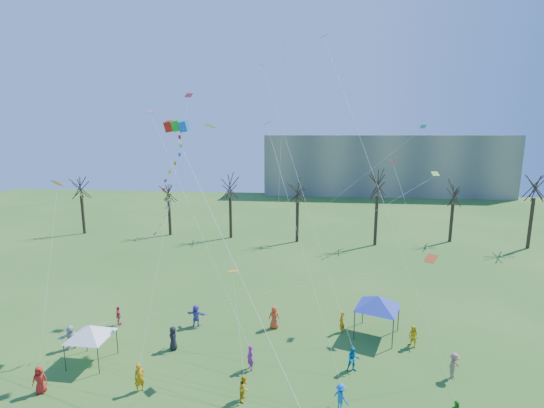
# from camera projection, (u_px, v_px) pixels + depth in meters

# --- Properties ---
(distant_building) EXTENTS (60.00, 14.00, 15.00)m
(distant_building) POSITION_uv_depth(u_px,v_px,m) (383.00, 165.00, 97.23)
(distant_building) COLOR gray
(distant_building) RESTS_ON ground
(bare_tree_row) EXTENTS (70.19, 8.41, 10.92)m
(bare_tree_row) POSITION_uv_depth(u_px,v_px,m) (322.00, 193.00, 53.56)
(bare_tree_row) COLOR black
(bare_tree_row) RESTS_ON ground
(big_box_kite) EXTENTS (6.40, 7.62, 21.75)m
(big_box_kite) POSITION_uv_depth(u_px,v_px,m) (172.00, 188.00, 28.43)
(big_box_kite) COLOR red
(big_box_kite) RESTS_ON ground
(canopy_tent_white) EXTENTS (3.58, 3.58, 2.68)m
(canopy_tent_white) POSITION_uv_depth(u_px,v_px,m) (90.00, 331.00, 25.36)
(canopy_tent_white) COLOR #3F3F44
(canopy_tent_white) RESTS_ON ground
(canopy_tent_blue) EXTENTS (4.03, 4.03, 3.22)m
(canopy_tent_blue) POSITION_uv_depth(u_px,v_px,m) (378.00, 302.00, 28.73)
(canopy_tent_blue) COLOR #3F3F44
(canopy_tent_blue) RESTS_ON ground
(festival_crowd) EXTENTS (27.62, 10.10, 1.82)m
(festival_crowd) POSITION_uv_depth(u_px,v_px,m) (247.00, 348.00, 25.95)
(festival_crowd) COLOR red
(festival_crowd) RESTS_ON ground
(small_kites_aloft) EXTENTS (27.25, 19.54, 34.36)m
(small_kites_aloft) POSITION_uv_depth(u_px,v_px,m) (274.00, 148.00, 27.79)
(small_kites_aloft) COLOR orange
(small_kites_aloft) RESTS_ON ground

